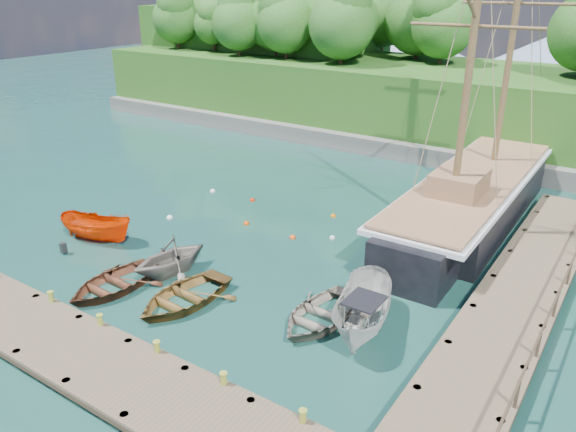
% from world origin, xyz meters
% --- Properties ---
extents(ground, '(160.00, 160.00, 0.00)m').
position_xyz_m(ground, '(0.00, 0.00, 0.00)').
color(ground, '#173E38').
rests_on(ground, ground).
extents(dock_near, '(20.00, 3.20, 1.10)m').
position_xyz_m(dock_near, '(2.00, -6.50, 0.43)').
color(dock_near, brown).
rests_on(dock_near, ground).
extents(dock_east, '(3.20, 24.00, 1.10)m').
position_xyz_m(dock_east, '(11.50, 7.00, 0.43)').
color(dock_east, brown).
rests_on(dock_east, ground).
extents(bollard_0, '(0.26, 0.26, 0.45)m').
position_xyz_m(bollard_0, '(-4.00, -5.10, 0.00)').
color(bollard_0, olive).
rests_on(bollard_0, ground).
extents(bollard_1, '(0.26, 0.26, 0.45)m').
position_xyz_m(bollard_1, '(-1.00, -5.10, 0.00)').
color(bollard_1, olive).
rests_on(bollard_1, ground).
extents(bollard_2, '(0.26, 0.26, 0.45)m').
position_xyz_m(bollard_2, '(2.00, -5.10, 0.00)').
color(bollard_2, olive).
rests_on(bollard_2, ground).
extents(bollard_3, '(0.26, 0.26, 0.45)m').
position_xyz_m(bollard_3, '(5.00, -5.10, 0.00)').
color(bollard_3, olive).
rests_on(bollard_3, ground).
extents(rowboat_0, '(3.31, 4.52, 0.91)m').
position_xyz_m(rowboat_0, '(-3.54, -2.44, 0.00)').
color(rowboat_0, '#512B1B').
rests_on(rowboat_0, ground).
extents(rowboat_1, '(3.90, 4.29, 1.96)m').
position_xyz_m(rowboat_1, '(-2.49, 0.04, 0.00)').
color(rowboat_1, slate).
rests_on(rowboat_1, ground).
extents(rowboat_2, '(3.58, 4.79, 0.95)m').
position_xyz_m(rowboat_2, '(-0.17, -1.56, 0.00)').
color(rowboat_2, brown).
rests_on(rowboat_2, ground).
extents(rowboat_3, '(3.37, 4.56, 0.91)m').
position_xyz_m(rowboat_3, '(5.24, 0.47, 0.00)').
color(rowboat_3, slate).
rests_on(rowboat_3, ground).
extents(motorboat_orange, '(4.45, 2.54, 1.62)m').
position_xyz_m(motorboat_orange, '(-8.21, 0.50, 0.00)').
color(motorboat_orange, '#DE3400').
rests_on(motorboat_orange, ground).
extents(cabin_boat_white, '(3.30, 5.53, 2.01)m').
position_xyz_m(cabin_boat_white, '(7.00, 0.77, 0.00)').
color(cabin_boat_white, '#BBBBB4').
rests_on(cabin_boat_white, ground).
extents(schooner, '(4.94, 26.67, 19.42)m').
position_xyz_m(schooner, '(7.02, 14.15, 1.08)').
color(schooner, black).
rests_on(schooner, ground).
extents(mooring_buoy_0, '(0.36, 0.36, 0.36)m').
position_xyz_m(mooring_buoy_0, '(-7.22, 4.67, 0.00)').
color(mooring_buoy_0, white).
rests_on(mooring_buoy_0, ground).
extents(mooring_buoy_1, '(0.34, 0.34, 0.34)m').
position_xyz_m(mooring_buoy_1, '(-3.07, 6.46, 0.00)').
color(mooring_buoy_1, '#D13E00').
rests_on(mooring_buoy_1, ground).
extents(mooring_buoy_2, '(0.34, 0.34, 0.34)m').
position_xyz_m(mooring_buoy_2, '(0.07, 6.36, 0.00)').
color(mooring_buoy_2, '#E3450C').
rests_on(mooring_buoy_2, ground).
extents(mooring_buoy_3, '(0.30, 0.30, 0.30)m').
position_xyz_m(mooring_buoy_3, '(1.82, 7.50, 0.00)').
color(mooring_buoy_3, silver).
rests_on(mooring_buoy_3, ground).
extents(mooring_buoy_4, '(0.31, 0.31, 0.31)m').
position_xyz_m(mooring_buoy_4, '(-4.98, 9.51, 0.00)').
color(mooring_buoy_4, red).
rests_on(mooring_buoy_4, ground).
extents(mooring_buoy_5, '(0.30, 0.30, 0.30)m').
position_xyz_m(mooring_buoy_5, '(0.39, 10.12, 0.00)').
color(mooring_buoy_5, '#F67000').
rests_on(mooring_buoy_5, ground).
extents(mooring_buoy_6, '(0.36, 0.36, 0.36)m').
position_xyz_m(mooring_buoy_6, '(-8.05, 9.35, 0.00)').
color(mooring_buoy_6, white).
rests_on(mooring_buoy_6, ground).
extents(headland, '(51.00, 19.31, 12.90)m').
position_xyz_m(headland, '(-12.88, 31.36, 5.54)').
color(headland, '#474744').
rests_on(headland, ground).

